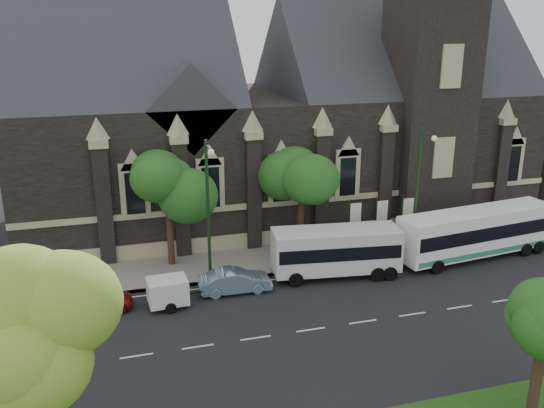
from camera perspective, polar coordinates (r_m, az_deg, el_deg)
name	(u,v)px	position (r m, az deg, el deg)	size (l,w,h in m)	color
ground	(311,330)	(31.54, 3.80, -12.16)	(160.00, 160.00, 0.00)	black
sidewalk	(263,260)	(39.62, -0.89, -5.51)	(80.00, 5.00, 0.15)	gray
museum	(293,116)	(47.38, 2.08, 8.56)	(40.00, 17.70, 29.90)	black
tree_park_near	(48,339)	(19.36, -21.07, -12.20)	(4.42, 4.42, 8.56)	black
tree_walk_right	(303,170)	(39.78, 3.08, 3.31)	(4.08, 4.08, 7.80)	black
tree_walk_left	(170,181)	(37.86, -9.92, 2.19)	(3.91, 3.91, 7.64)	black
street_lamp_near	(419,187)	(39.58, 14.13, 1.66)	(0.36, 1.88, 9.00)	#163218
street_lamp_mid	(208,205)	(34.84, -6.23, -0.08)	(0.36, 1.88, 9.00)	#163218
banner_flag_left	(353,222)	(40.35, 7.93, -1.73)	(0.90, 0.10, 4.00)	#163218
banner_flag_center	(380,219)	(41.18, 10.47, -1.45)	(0.90, 0.10, 4.00)	#163218
banner_flag_right	(405,216)	(42.09, 12.91, -1.19)	(0.90, 0.10, 4.00)	#163218
tour_coach	(476,232)	(41.98, 19.36, -2.60)	(11.76, 3.83, 3.37)	white
shuttle_bus	(336,249)	(37.10, 6.30, -4.43)	(8.26, 3.67, 3.09)	silver
box_trailer	(168,291)	(33.84, -10.16, -8.39)	(3.22, 1.90, 1.70)	silver
sedan	(235,281)	(35.20, -3.62, -7.52)	(1.51, 4.32, 1.42)	#7795AC
car_far_red	(95,300)	(34.37, -16.94, -8.98)	(1.66, 4.12, 1.40)	maroon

